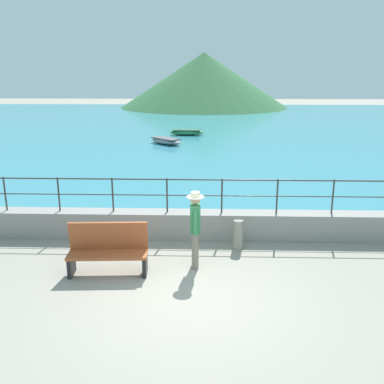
{
  "coord_description": "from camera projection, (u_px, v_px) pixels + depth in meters",
  "views": [
    {
      "loc": [
        0.28,
        -7.44,
        4.27
      ],
      "look_at": [
        -0.08,
        3.7,
        1.1
      ],
      "focal_mm": 40.28,
      "sensor_mm": 36.0,
      "label": 1
    }
  ],
  "objects": [
    {
      "name": "ground_plane",
      "position": [
        190.0,
        299.0,
        8.33
      ],
      "size": [
        120.0,
        120.0,
        0.0
      ],
      "primitive_type": "plane",
      "color": "gray"
    },
    {
      "name": "promenade_wall",
      "position": [
        194.0,
        225.0,
        11.31
      ],
      "size": [
        20.0,
        0.56,
        0.7
      ],
      "primitive_type": "cube",
      "color": "gray",
      "rests_on": "ground"
    },
    {
      "name": "railing",
      "position": [
        194.0,
        189.0,
        11.05
      ],
      "size": [
        18.44,
        0.04,
        0.9
      ],
      "color": "#383330",
      "rests_on": "promenade_wall"
    },
    {
      "name": "lake_water",
      "position": [
        202.0,
        127.0,
        33.16
      ],
      "size": [
        64.0,
        44.32,
        0.06
      ],
      "primitive_type": "cube",
      "color": "teal",
      "rests_on": "ground"
    },
    {
      "name": "hill_main",
      "position": [
        204.0,
        80.0,
        49.96
      ],
      "size": [
        19.58,
        19.58,
        6.25
      ],
      "primitive_type": "cone",
      "color": "#33663D",
      "rests_on": "ground"
    },
    {
      "name": "bench_main",
      "position": [
        108.0,
        248.0,
        9.27
      ],
      "size": [
        1.73,
        0.65,
        1.13
      ],
      "color": "#9E4C28",
      "rests_on": "ground"
    },
    {
      "name": "person_walking",
      "position": [
        195.0,
        226.0,
        9.42
      ],
      "size": [
        0.38,
        0.57,
        1.75
      ],
      "color": "slate",
      "rests_on": "ground"
    },
    {
      "name": "bollard",
      "position": [
        238.0,
        235.0,
        10.57
      ],
      "size": [
        0.24,
        0.24,
        0.74
      ],
      "primitive_type": "cylinder",
      "color": "gray",
      "rests_on": "ground"
    },
    {
      "name": "boat_3",
      "position": [
        166.0,
        141.0,
        25.34
      ],
      "size": [
        2.3,
        2.23,
        0.36
      ],
      "color": "gray",
      "rests_on": "lake_water"
    },
    {
      "name": "boat_5",
      "position": [
        187.0,
        132.0,
        28.85
      ],
      "size": [
        2.35,
        1.02,
        0.36
      ],
      "color": "#338C59",
      "rests_on": "lake_water"
    }
  ]
}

